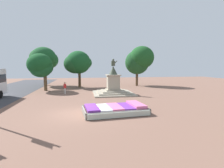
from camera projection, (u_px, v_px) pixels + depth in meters
The scene contains 8 objects.
ground_plane at pixel (78, 114), 13.60m from camera, with size 81.17×81.17×0.00m, color brown.
flower_planter at pixel (115, 110), 13.71m from camera, with size 5.17×3.32×0.70m.
statue_monument at pixel (113, 87), 22.97m from camera, with size 5.18×5.18×4.61m.
pedestrian_near_planter at pixel (65, 87), 23.04m from camera, with size 0.38×0.51×1.57m.
park_tree_far_left at pixel (44, 59), 32.31m from camera, with size 5.27×5.68×7.10m.
park_tree_behind_statue at pixel (139, 60), 32.30m from camera, with size 5.17×4.75×7.29m.
park_tree_far_right at pixel (41, 66), 25.73m from camera, with size 3.55×4.41×5.51m.
park_tree_street_side at pixel (78, 63), 29.52m from camera, with size 4.72×4.57×6.19m.
Camera 1 is at (0.52, -13.53, 3.73)m, focal length 28.00 mm.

